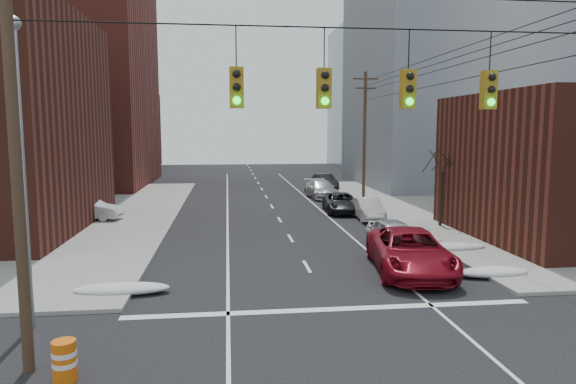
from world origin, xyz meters
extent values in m
cube|color=maroon|center=(-24.00, 48.00, 15.00)|extent=(24.00, 20.00, 30.00)
cube|color=#502218|center=(-26.00, 74.00, 6.00)|extent=(22.00, 18.00, 12.00)
cube|color=gray|center=(22.00, 44.00, 12.50)|extent=(22.00, 20.00, 25.00)
cube|color=gray|center=(24.00, 70.00, 11.00)|extent=(20.00, 18.00, 22.00)
cylinder|color=#473323|center=(-8.50, 3.00, 5.50)|extent=(0.28, 0.28, 11.00)
cylinder|color=#473323|center=(8.50, 34.00, 5.50)|extent=(0.28, 0.28, 11.00)
cube|color=#473323|center=(8.50, 34.00, 10.40)|extent=(2.20, 0.12, 0.12)
cube|color=#473323|center=(8.50, 34.00, 9.60)|extent=(1.80, 0.12, 0.12)
cylinder|color=black|center=(0.00, 3.00, 8.60)|extent=(17.00, 0.04, 0.04)
cylinder|color=black|center=(-3.20, 3.00, 8.10)|extent=(0.03, 0.03, 1.00)
cube|color=olive|center=(-3.20, 3.00, 7.10)|extent=(0.35, 0.30, 1.00)
sphere|color=black|center=(-3.20, 2.83, 7.42)|extent=(0.20, 0.20, 0.20)
sphere|color=black|center=(-3.20, 2.83, 7.10)|extent=(0.20, 0.20, 0.20)
sphere|color=#0CE526|center=(-3.20, 2.83, 6.78)|extent=(0.20, 0.20, 0.20)
cylinder|color=black|center=(-1.00, 3.00, 8.10)|extent=(0.03, 0.03, 1.00)
cube|color=olive|center=(-1.00, 3.00, 7.10)|extent=(0.35, 0.30, 1.00)
sphere|color=black|center=(-1.00, 2.83, 7.42)|extent=(0.20, 0.20, 0.20)
sphere|color=black|center=(-1.00, 2.83, 7.10)|extent=(0.20, 0.20, 0.20)
sphere|color=#0CE526|center=(-1.00, 2.83, 6.78)|extent=(0.20, 0.20, 0.20)
cylinder|color=black|center=(1.20, 3.00, 8.10)|extent=(0.03, 0.03, 1.00)
cube|color=olive|center=(1.20, 3.00, 7.10)|extent=(0.35, 0.30, 1.00)
sphere|color=black|center=(1.20, 2.83, 7.42)|extent=(0.20, 0.20, 0.20)
sphere|color=black|center=(1.20, 2.83, 7.10)|extent=(0.20, 0.20, 0.20)
sphere|color=#0CE526|center=(1.20, 2.83, 6.78)|extent=(0.20, 0.20, 0.20)
cylinder|color=black|center=(3.40, 3.00, 8.10)|extent=(0.03, 0.03, 1.00)
cube|color=olive|center=(3.40, 3.00, 7.10)|extent=(0.35, 0.30, 1.00)
sphere|color=black|center=(3.40, 2.83, 7.42)|extent=(0.20, 0.20, 0.20)
sphere|color=black|center=(3.40, 2.83, 7.10)|extent=(0.20, 0.20, 0.20)
sphere|color=#0CE526|center=(3.40, 2.83, 6.78)|extent=(0.20, 0.20, 0.20)
cylinder|color=gray|center=(-9.50, 6.00, 4.50)|extent=(0.18, 0.18, 9.00)
sphere|color=gray|center=(-9.50, 6.00, 9.10)|extent=(0.44, 0.44, 0.44)
cylinder|color=black|center=(9.60, 20.00, 1.75)|extent=(0.20, 0.20, 3.50)
cylinder|color=black|center=(9.98, 20.12, 4.07)|extent=(0.27, 0.82, 1.19)
cylinder|color=black|center=(9.82, 20.57, 4.16)|extent=(1.17, 0.54, 1.38)
cylinder|color=black|center=(9.17, 20.74, 4.19)|extent=(1.44, 1.00, 1.48)
cylinder|color=black|center=(9.20, 20.06, 4.07)|extent=(0.17, 0.84, 1.19)
cylinder|color=black|center=(9.15, 19.58, 4.16)|extent=(0.82, 0.99, 1.40)
cylinder|color=black|center=(9.66, 19.15, 4.19)|extent=(1.74, 0.21, 1.43)
cylinder|color=black|center=(9.93, 19.77, 4.07)|extent=(0.48, 0.73, 1.20)
ellipsoid|color=silver|center=(-7.40, 9.00, 0.21)|extent=(3.50, 1.08, 0.42)
ellipsoid|color=silver|center=(7.40, 9.50, 0.21)|extent=(3.00, 1.08, 0.42)
ellipsoid|color=silver|center=(7.40, 14.00, 0.21)|extent=(4.00, 1.08, 0.42)
imported|color=maroon|center=(4.23, 10.59, 0.91)|extent=(3.89, 6.90, 1.82)
imported|color=silver|center=(4.84, 14.52, 0.78)|extent=(2.07, 4.66, 1.56)
imported|color=beige|center=(5.96, 23.40, 0.72)|extent=(1.68, 4.40, 1.43)
imported|color=black|center=(4.80, 26.53, 0.71)|extent=(2.78, 5.32, 1.43)
imported|color=#AFAFB4|center=(4.80, 34.61, 0.79)|extent=(2.63, 5.58, 1.57)
imported|color=maroon|center=(6.40, 41.11, 0.67)|extent=(2.08, 4.09, 1.33)
imported|color=black|center=(6.40, 41.32, 0.77)|extent=(2.16, 4.81, 1.53)
imported|color=silver|center=(-12.55, 24.67, 0.85)|extent=(4.42, 2.22, 1.39)
imported|color=#9E9DA1|center=(-13.74, 25.59, 0.79)|extent=(4.83, 2.60, 1.29)
imported|color=#A09FA4|center=(-17.20, 30.05, 0.82)|extent=(4.22, 2.71, 1.34)
cylinder|color=#D95B0B|center=(-7.43, 2.36, 0.51)|extent=(0.74, 0.74, 1.02)
cylinder|color=white|center=(-7.43, 2.36, 0.71)|extent=(0.75, 0.75, 0.12)
cylinder|color=white|center=(-7.43, 2.36, 0.46)|extent=(0.75, 0.75, 0.12)
camera|label=1|loc=(-3.45, -9.98, 6.08)|focal=32.00mm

